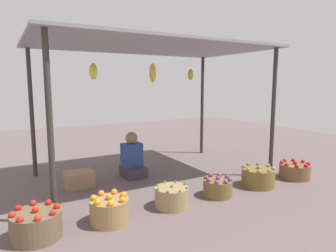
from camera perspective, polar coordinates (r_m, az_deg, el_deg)
The scene contains 10 objects.
ground_plane at distance 5.28m, azimuth -2.91°, elevation -9.54°, with size 14.00×14.00×0.00m, color #655555.
market_stall_structure at distance 5.06m, azimuth -3.10°, elevation 13.64°, with size 3.88×2.34×2.24m.
vendor_person at distance 5.22m, azimuth -6.87°, elevation -6.41°, with size 0.36×0.44×0.78m.
basket_red_tomatoes at distance 3.53m, azimuth -24.02°, elevation -16.92°, with size 0.51×0.51×0.35m.
basket_oranges at distance 3.63m, azimuth -11.20°, elevation -15.60°, with size 0.45×0.45×0.35m.
basket_green_chilies at distance 3.98m, azimuth 0.74°, elevation -13.49°, with size 0.45×0.45×0.30m.
basket_purple_onions at distance 4.40m, azimuth 9.55°, elevation -11.55°, with size 0.41×0.41×0.30m.
basket_potatoes at distance 4.95m, azimuth 16.94°, elevation -9.37°, with size 0.51×0.51×0.34m.
basket_red_apples at distance 5.56m, azimuth 23.16°, elevation -7.92°, with size 0.50×0.50×0.31m.
wooden_crate_near_vendor at distance 4.89m, azimuth -16.73°, elevation -9.79°, with size 0.43×0.31×0.25m, color #9A7853.
Camera 1 is at (-2.26, -4.50, 1.60)m, focal length 31.69 mm.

